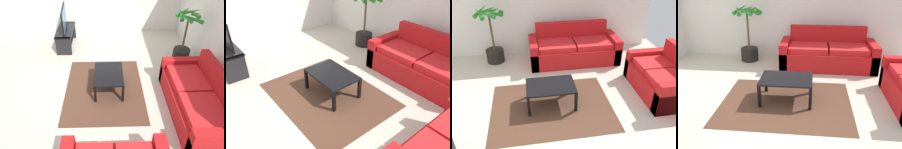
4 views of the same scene
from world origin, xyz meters
TOP-DOWN VIEW (x-y plane):
  - ground_plane at (0.00, 0.00)m, footprint 6.60×6.60m
  - couch_main at (0.82, 2.28)m, footprint 2.15×0.90m
  - tv_stand at (-1.96, -0.58)m, footprint 1.10×0.45m
  - tv at (-1.96, -0.58)m, footprint 1.03×0.13m
  - coffee_table at (0.05, 0.62)m, footprint 0.88×0.61m
  - area_rug at (0.05, 0.52)m, footprint 2.20×1.70m
  - potted_palm at (-1.10, 2.55)m, footprint 0.70×0.68m

SIDE VIEW (x-z plane):
  - ground_plane at x=0.00m, z-range 0.00..0.00m
  - area_rug at x=0.05m, z-range 0.00..0.01m
  - couch_main at x=0.82m, z-range -0.15..0.75m
  - tv_stand at x=-1.96m, z-range 0.08..0.60m
  - coffee_table at x=0.05m, z-range 0.15..0.57m
  - potted_palm at x=-1.10m, z-range -0.16..1.23m
  - tv at x=-1.96m, z-range 0.54..1.16m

